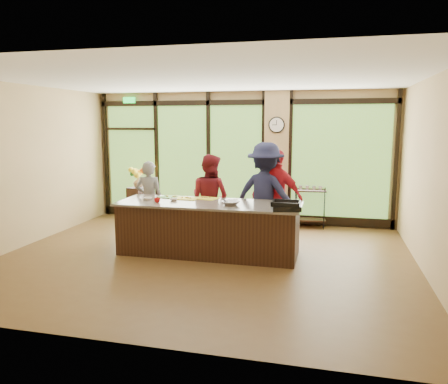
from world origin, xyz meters
The scene contains 25 objects.
floor centered at (0.00, 0.00, 0.00)m, with size 7.00×7.00×0.00m, color brown.
ceiling centered at (0.00, 0.00, 3.00)m, with size 7.00×7.00×0.00m, color white.
back_wall centered at (0.00, 3.00, 1.50)m, with size 7.00×7.00×0.00m, color tan.
left_wall centered at (-3.50, 0.00, 1.50)m, with size 6.00×6.00×0.00m, color tan.
right_wall centered at (3.50, 0.00, 1.50)m, with size 6.00×6.00×0.00m, color tan.
window_wall centered at (0.16, 2.95, 1.39)m, with size 6.90×0.12×3.00m.
island_base centered at (0.00, 0.30, 0.44)m, with size 3.10×1.00×0.88m, color black.
countertop centered at (0.00, 0.30, 0.90)m, with size 3.20×1.10×0.04m, color slate.
wall_clock centered at (0.85, 2.87, 2.25)m, with size 0.36×0.04×0.36m.
cook_left centered at (-1.45, 1.08, 0.78)m, with size 0.57×0.37×1.55m, color slate.
cook_midleft centered at (-0.20, 1.12, 0.85)m, with size 0.83×0.64×1.70m, color maroon.
cook_midright centered at (1.09, 1.17, 0.90)m, with size 1.06×0.44×1.81m, color #B71C2C.
cook_right centered at (0.89, 1.08, 0.97)m, with size 1.26×0.72×1.94m, color #1A1C3A.
roasting_pan centered at (1.38, -0.05, 0.96)m, with size 0.45×0.35×0.08m, color black.
mixing_bowl centered at (0.43, 0.16, 0.96)m, with size 0.29×0.29×0.07m, color silver.
cutting_board_left centered at (-0.85, 0.65, 0.93)m, with size 0.39×0.29×0.01m, color #539C38.
cutting_board_center centered at (-0.50, 0.57, 0.93)m, with size 0.42×0.32×0.01m, color yellow.
cutting_board_right centered at (-0.14, 0.67, 0.93)m, with size 0.40×0.30×0.01m, color yellow.
prep_bowl_near centered at (-1.14, 0.29, 0.94)m, with size 0.15×0.15×0.05m, color white.
prep_bowl_mid centered at (-0.66, 0.34, 0.94)m, with size 0.14×0.14×0.04m, color white.
prep_bowl_far centered at (0.42, 0.56, 0.94)m, with size 0.13×0.13×0.03m, color white.
red_ramekin centered at (-0.87, 0.09, 0.96)m, with size 0.10×0.10×0.08m, color red.
flower_stand centered at (-2.27, 2.34, 0.41)m, with size 0.41×0.41×0.81m, color black.
flower_vase centered at (-2.27, 2.34, 0.94)m, with size 0.24×0.24×0.25m, color #9C7B55.
bar_cart centered at (1.64, 2.75, 0.56)m, with size 0.71×0.45×0.93m.
Camera 1 is at (2.05, -6.91, 2.30)m, focal length 35.00 mm.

